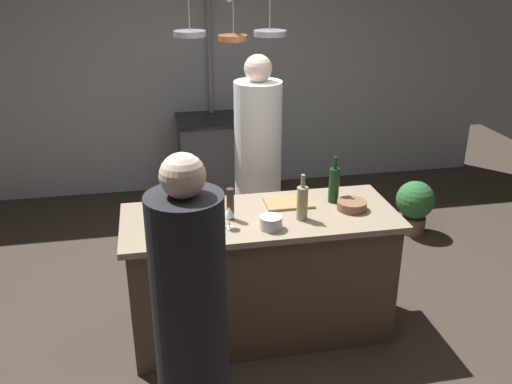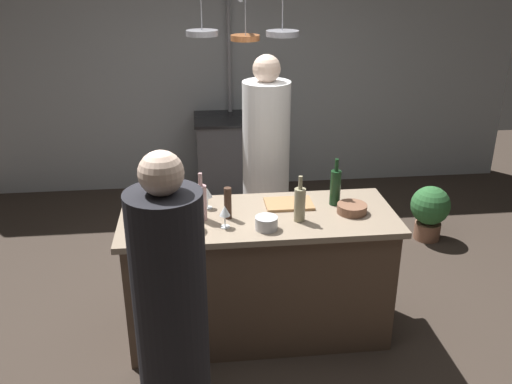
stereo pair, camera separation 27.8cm
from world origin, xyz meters
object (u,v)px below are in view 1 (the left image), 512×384
at_px(pepper_mill, 230,204).
at_px(wine_bottle_white, 302,202).
at_px(wine_bottle_red, 334,184).
at_px(wine_glass_by_chef, 229,213).
at_px(wine_bottle_rose, 204,203).
at_px(bar_stool_left, 190,351).
at_px(wine_bottle_amber, 168,205).
at_px(potted_plant, 415,204).
at_px(guest_left, 191,330).
at_px(chef, 258,173).
at_px(mixing_bowl_steel, 271,223).
at_px(cutting_board, 288,203).
at_px(stove_range, 215,158).
at_px(wine_glass_near_left_guest, 208,195).
at_px(mixing_bowl_wooden, 352,205).
at_px(mixing_bowl_ceramic, 192,228).

bearing_deg(pepper_mill, wine_bottle_white, -10.87).
xyz_separation_m(wine_bottle_red, wine_glass_by_chef, (-0.76, -0.27, -0.02)).
relative_size(wine_bottle_red, wine_bottle_rose, 1.03).
height_order(bar_stool_left, wine_bottle_amber, wine_bottle_amber).
height_order(potted_plant, wine_bottle_red, wine_bottle_red).
bearing_deg(potted_plant, guest_left, -136.30).
bearing_deg(potted_plant, chef, -170.08).
bearing_deg(mixing_bowl_steel, guest_left, -126.30).
bearing_deg(wine_bottle_amber, pepper_mill, -2.85).
relative_size(cutting_board, pepper_mill, 1.52).
xyz_separation_m(cutting_board, pepper_mill, (-0.42, -0.16, 0.10)).
height_order(stove_range, potted_plant, stove_range).
xyz_separation_m(stove_range, wine_bottle_rose, (-0.37, -2.47, 0.58)).
distance_m(potted_plant, wine_bottle_white, 2.11).
bearing_deg(cutting_board, bar_stool_left, -135.08).
height_order(pepper_mill, wine_glass_near_left_guest, pepper_mill).
height_order(pepper_mill, wine_bottle_amber, wine_bottle_amber).
distance_m(guest_left, wine_bottle_rose, 1.00).
relative_size(chef, wine_bottle_rose, 5.65).
xyz_separation_m(mixing_bowl_wooden, mixing_bowl_ceramic, (-1.07, -0.14, 0.00)).
xyz_separation_m(bar_stool_left, wine_glass_near_left_guest, (0.21, 0.77, 0.63)).
height_order(cutting_board, wine_bottle_rose, wine_bottle_rose).
height_order(wine_bottle_red, wine_bottle_rose, wine_bottle_red).
bearing_deg(mixing_bowl_ceramic, wine_glass_by_chef, 5.91).
bearing_deg(cutting_board, wine_glass_by_chef, -147.40).
height_order(guest_left, potted_plant, guest_left).
relative_size(chef, mixing_bowl_steel, 12.69).
distance_m(wine_bottle_white, wine_bottle_rose, 0.62).
bearing_deg(wine_glass_by_chef, mixing_bowl_wooden, 8.14).
height_order(wine_glass_near_left_guest, mixing_bowl_wooden, wine_glass_near_left_guest).
xyz_separation_m(stove_range, mixing_bowl_steel, (0.02, -2.65, 0.49)).
height_order(wine_bottle_amber, mixing_bowl_ceramic, wine_bottle_amber).
height_order(wine_bottle_amber, wine_glass_near_left_guest, wine_bottle_amber).
bearing_deg(wine_glass_by_chef, bar_stool_left, -123.33).
bearing_deg(chef, pepper_mill, -111.12).
xyz_separation_m(guest_left, wine_bottle_amber, (-0.05, 0.97, 0.24)).
distance_m(potted_plant, pepper_mill, 2.40).
bearing_deg(pepper_mill, cutting_board, 20.45).
relative_size(chef, mixing_bowl_wooden, 9.09).
relative_size(chef, wine_glass_near_left_guest, 12.21).
distance_m(stove_range, wine_glass_near_left_guest, 2.39).
bearing_deg(cutting_board, wine_bottle_amber, -170.39).
distance_m(cutting_board, wine_bottle_rose, 0.62).
bearing_deg(pepper_mill, mixing_bowl_wooden, -0.69).
height_order(cutting_board, mixing_bowl_ceramic, mixing_bowl_ceramic).
height_order(stove_range, pepper_mill, pepper_mill).
relative_size(stove_range, mixing_bowl_ceramic, 4.58).
xyz_separation_m(cutting_board, mixing_bowl_ceramic, (-0.68, -0.31, 0.03)).
xyz_separation_m(wine_bottle_rose, mixing_bowl_steel, (0.39, -0.18, -0.08)).
xyz_separation_m(cutting_board, wine_bottle_amber, (-0.82, -0.14, 0.12)).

